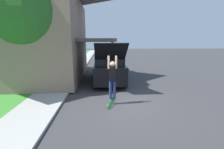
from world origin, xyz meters
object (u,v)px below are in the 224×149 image
object	(u,v)px
lawn_tree_near	(31,15)
skateboard	(111,103)
suv_parked	(109,66)
skateboarder	(112,77)
car_down_street	(103,54)

from	to	relation	value
lawn_tree_near	skateboard	world-z (taller)	lawn_tree_near
suv_parked	skateboarder	bearing A→B (deg)	-90.47
lawn_tree_near	skateboarder	xyz separation A→B (m)	(4.36, -2.82, -3.00)
lawn_tree_near	skateboarder	bearing A→B (deg)	-32.91
lawn_tree_near	car_down_street	size ratio (longest dim) A/B	1.48
suv_parked	skateboard	distance (m)	4.39
lawn_tree_near	suv_parked	distance (m)	5.56
skateboarder	suv_parked	bearing A→B (deg)	89.53
skateboarder	skateboard	xyz separation A→B (m)	(-0.06, -0.22, -1.12)
lawn_tree_near	skateboarder	size ratio (longest dim) A/B	3.29
suv_parked	skateboard	xyz separation A→B (m)	(-0.10, -4.28, -0.95)
lawn_tree_near	skateboard	bearing A→B (deg)	-35.28
car_down_street	skateboard	size ratio (longest dim) A/B	5.60
car_down_street	skateboarder	bearing A→B (deg)	-89.58
car_down_street	skateboard	world-z (taller)	car_down_street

